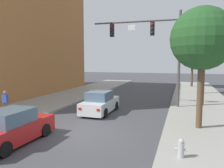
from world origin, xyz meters
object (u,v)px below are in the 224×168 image
at_px(car_lead_white, 100,103).
at_px(car_following_red, 12,128).
at_px(street_tree_farthest, 193,51).
at_px(traffic_signal_mast, 153,41).
at_px(street_tree_nearest, 202,39).
at_px(street_tree_third, 204,50).
at_px(pedestrian_sidewalk_left_walker, 5,102).
at_px(street_tree_second, 204,40).
at_px(fire_hydrant, 181,148).

relative_size(car_lead_white, car_following_red, 0.99).
bearing_deg(street_tree_farthest, traffic_signal_mast, -103.10).
distance_m(car_following_red, street_tree_nearest, 10.38).
relative_size(car_following_red, street_tree_third, 0.66).
xyz_separation_m(traffic_signal_mast, street_tree_third, (4.50, 8.57, -0.39)).
relative_size(traffic_signal_mast, pedestrian_sidewalk_left_walker, 4.57).
distance_m(car_following_red, street_tree_third, 21.51).
distance_m(street_tree_nearest, street_tree_second, 6.83).
bearing_deg(pedestrian_sidewalk_left_walker, car_following_red, -44.28).
distance_m(fire_hydrant, street_tree_farthest, 25.71).
distance_m(car_lead_white, fire_hydrant, 8.68).
distance_m(car_lead_white, street_tree_farthest, 20.46).
bearing_deg(street_tree_nearest, street_tree_second, 84.59).
bearing_deg(pedestrian_sidewalk_left_walker, street_tree_second, 30.79).
height_order(traffic_signal_mast, fire_hydrant, traffic_signal_mast).
relative_size(pedestrian_sidewalk_left_walker, street_tree_nearest, 0.25).
distance_m(pedestrian_sidewalk_left_walker, street_tree_third, 20.50).
bearing_deg(traffic_signal_mast, street_tree_third, 62.28).
relative_size(car_lead_white, fire_hydrant, 5.89).
relative_size(street_tree_nearest, street_tree_farthest, 0.91).
height_order(fire_hydrant, street_tree_third, street_tree_third).
bearing_deg(street_tree_third, fire_hydrant, -96.63).
bearing_deg(fire_hydrant, street_tree_third, 83.37).
relative_size(traffic_signal_mast, street_tree_third, 1.15).
relative_size(car_following_red, fire_hydrant, 5.95).
distance_m(car_lead_white, pedestrian_sidewalk_left_walker, 6.43).
height_order(traffic_signal_mast, car_lead_white, traffic_signal_mast).
xyz_separation_m(car_following_red, street_tree_farthest, (8.59, 25.71, 4.49)).
height_order(traffic_signal_mast, car_following_red, traffic_signal_mast).
xyz_separation_m(car_lead_white, street_tree_third, (7.84, 11.83, 4.25)).
relative_size(street_tree_second, street_tree_third, 1.10).
relative_size(fire_hydrant, street_tree_third, 0.11).
bearing_deg(street_tree_second, traffic_signal_mast, -162.62).
bearing_deg(street_tree_farthest, street_tree_nearest, -90.92).
bearing_deg(car_following_red, car_lead_white, 76.68).
xyz_separation_m(pedestrian_sidewalk_left_walker, street_tree_third, (13.42, 14.99, 3.91)).
bearing_deg(street_tree_farthest, car_lead_white, -110.34).
height_order(car_following_red, street_tree_nearest, street_tree_nearest).
distance_m(street_tree_second, street_tree_farthest, 14.25).
height_order(pedestrian_sidewalk_left_walker, street_tree_second, street_tree_second).
bearing_deg(street_tree_third, pedestrian_sidewalk_left_walker, -131.84).
relative_size(car_following_red, street_tree_second, 0.60).
bearing_deg(street_tree_nearest, pedestrian_sidewalk_left_walker, -175.93).
relative_size(pedestrian_sidewalk_left_walker, street_tree_second, 0.23).
bearing_deg(street_tree_third, car_following_red, -116.78).
xyz_separation_m(car_following_red, street_tree_nearest, (8.26, 4.70, 4.19)).
height_order(fire_hydrant, street_tree_second, street_tree_second).
bearing_deg(street_tree_nearest, street_tree_third, 84.98).
bearing_deg(street_tree_nearest, fire_hydrant, -101.90).
height_order(pedestrian_sidewalk_left_walker, street_tree_nearest, street_tree_nearest).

